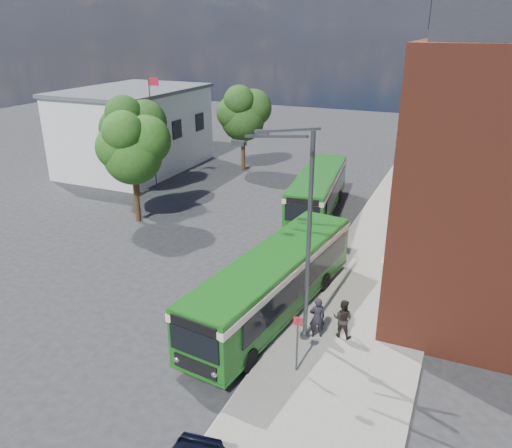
% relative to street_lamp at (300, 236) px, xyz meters
% --- Properties ---
extents(ground, '(120.00, 120.00, 0.00)m').
position_rel_street_lamp_xyz_m(ground, '(-4.84, 2.00, -4.79)').
color(ground, '#262628').
rests_on(ground, ground).
extents(pavement, '(6.00, 48.00, 0.15)m').
position_rel_street_lamp_xyz_m(pavement, '(2.16, 10.00, -4.72)').
color(pavement, gray).
rests_on(pavement, ground).
extents(kerb_line, '(0.12, 48.00, 0.01)m').
position_rel_street_lamp_xyz_m(kerb_line, '(-0.89, 10.00, -4.79)').
color(kerb_line, beige).
rests_on(kerb_line, ground).
extents(white_building, '(9.40, 13.40, 7.30)m').
position_rel_street_lamp_xyz_m(white_building, '(-22.84, 20.00, -1.13)').
color(white_building, silver).
rests_on(white_building, ground).
extents(flagpole, '(0.95, 0.10, 9.00)m').
position_rel_street_lamp_xyz_m(flagpole, '(-17.29, 15.00, 0.15)').
color(flagpole, '#3D4143').
rests_on(flagpole, ground).
extents(street_lamp, '(2.96, 2.38, 9.00)m').
position_rel_street_lamp_xyz_m(street_lamp, '(0.00, 0.00, 0.00)').
color(street_lamp, '#3D4143').
rests_on(street_lamp, ground).
extents(bus_stop_sign, '(0.35, 0.08, 2.52)m').
position_rel_street_lamp_xyz_m(bus_stop_sign, '(0.76, -2.20, -3.28)').
color(bus_stop_sign, '#3D4143').
rests_on(bus_stop_sign, ground).
extents(bus_front, '(3.98, 12.23, 3.02)m').
position_rel_street_lamp_xyz_m(bus_front, '(-1.64, 1.44, -2.96)').
color(bus_front, '#175B16').
rests_on(bus_front, ground).
extents(bus_rear, '(3.91, 11.34, 3.02)m').
position_rel_street_lamp_xyz_m(bus_rear, '(-3.79, 15.11, -2.96)').
color(bus_rear, '#1A5E19').
rests_on(bus_rear, ground).
extents(pedestrian_a, '(0.80, 0.70, 1.85)m').
position_rel_street_lamp_xyz_m(pedestrian_a, '(0.79, 0.29, -3.72)').
color(pedestrian_a, black).
rests_on(pedestrian_a, pavement).
extents(pedestrian_b, '(0.86, 0.67, 1.75)m').
position_rel_street_lamp_xyz_m(pedestrian_b, '(1.78, 0.73, -3.77)').
color(pedestrian_b, black).
rests_on(pedestrian_b, pavement).
extents(tree_left, '(4.51, 4.29, 7.62)m').
position_rel_street_lamp_xyz_m(tree_left, '(-14.53, 8.70, 0.38)').
color(tree_left, '#382214').
rests_on(tree_left, ground).
extents(tree_mid, '(4.66, 4.44, 7.88)m').
position_rel_street_lamp_xyz_m(tree_mid, '(-17.85, 13.15, 0.55)').
color(tree_mid, '#382214').
rests_on(tree_mid, ground).
extents(tree_right, '(4.60, 4.37, 7.76)m').
position_rel_street_lamp_xyz_m(tree_right, '(-13.41, 23.35, 0.47)').
color(tree_right, '#382214').
rests_on(tree_right, ground).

